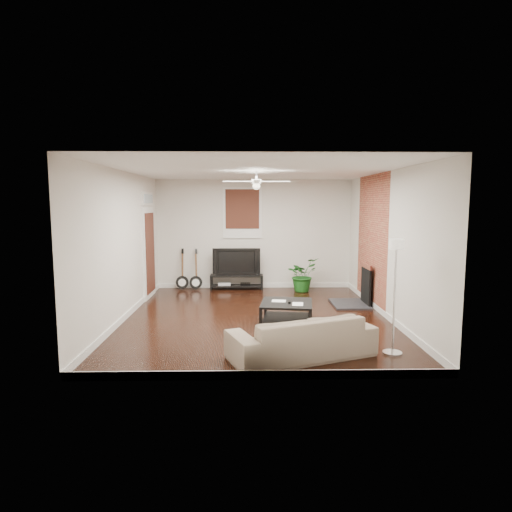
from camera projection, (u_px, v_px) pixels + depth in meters
The scene contains 14 objects.
room at pixel (256, 245), 8.25m from camera, with size 5.01×6.01×2.81m.
brick_accent at pixel (372, 241), 9.29m from camera, with size 0.02×2.20×2.80m, color #9B4132.
fireplace at pixel (357, 284), 9.40m from camera, with size 0.80×1.10×0.92m, color black.
window_back at pixel (242, 213), 11.12m from camera, with size 1.00×0.06×1.30m, color #3F1B11.
door_left at pixel (149, 244), 10.10m from camera, with size 0.08×1.00×2.50m, color white.
tv_stand at pixel (237, 282), 11.14m from camera, with size 1.34×0.36×0.38m, color black.
tv at pixel (237, 261), 11.10m from camera, with size 1.20×0.16×0.69m, color black.
coffee_table at pixel (287, 313), 8.01m from camera, with size 0.92×0.92×0.39m, color black.
sofa at pixel (302, 336), 6.21m from camera, with size 2.08×0.81×0.61m, color tan.
floor_lamp at pixel (394, 297), 6.27m from camera, with size 0.28×0.28×1.70m, color silver, non-canonical shape.
potted_plant at pixel (302, 275), 10.87m from camera, with size 0.76×0.66×0.84m, color #1A5C1B.
guitar_left at pixel (182, 269), 11.05m from camera, with size 0.33×0.23×1.06m, color black, non-canonical shape.
guitar_right at pixel (196, 269), 11.02m from camera, with size 0.33×0.23×1.06m, color black, non-canonical shape.
ceiling_fan at pixel (256, 182), 8.10m from camera, with size 1.24×1.24×0.32m, color white, non-canonical shape.
Camera 1 is at (-0.17, -8.21, 2.20)m, focal length 30.50 mm.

